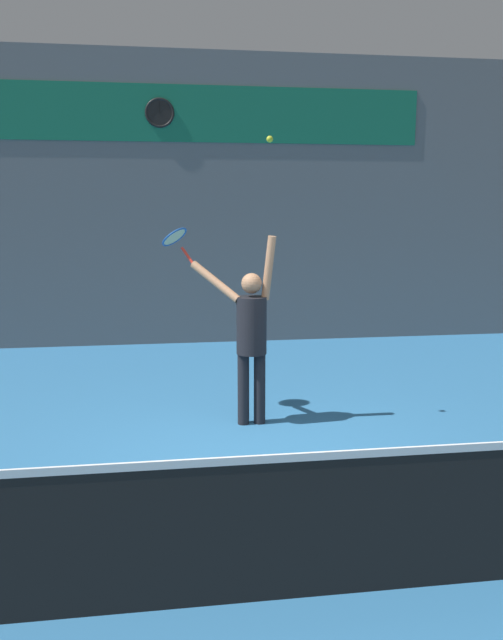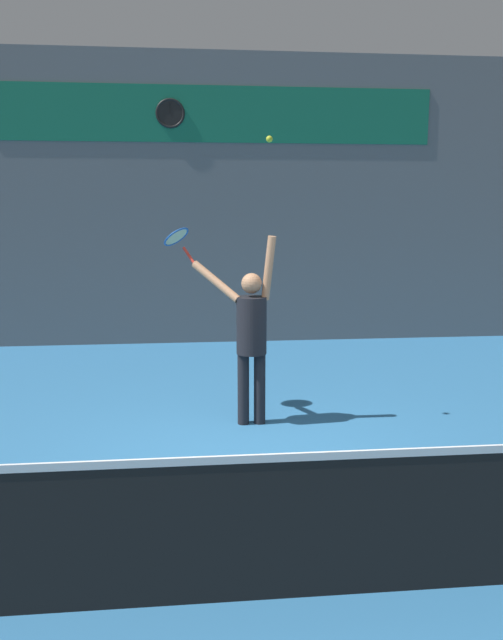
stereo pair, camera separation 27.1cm
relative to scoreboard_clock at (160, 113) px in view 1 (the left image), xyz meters
name	(u,v)px [view 1 (the left image)]	position (x,y,z in m)	size (l,w,h in m)	color
ground_plane	(259,482)	(0.79, -5.85, -3.96)	(18.00, 18.00, 0.00)	teal
back_wall	(207,202)	(0.79, 0.08, -1.46)	(18.00, 0.10, 5.00)	slate
sponsor_banner	(206,114)	(0.79, 0.02, 0.00)	(7.44, 0.02, 0.93)	#146B4C
scoreboard_clock	(160,113)	(0.00, 0.00, 0.00)	(0.49, 0.04, 0.49)	black
court_net	(302,524)	(0.79, -7.53, -3.46)	(8.50, 0.07, 1.06)	#333333
tennis_player	(251,331)	(0.93, -4.32, -2.90)	(0.93, 0.59, 2.11)	black
tennis_racket	(175,239)	(0.14, -3.82, -1.91)	(0.42, 0.42, 0.42)	red
tennis_ball	(270,139)	(1.11, -4.44, -0.87)	(0.07, 0.07, 0.07)	#CCDB2D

